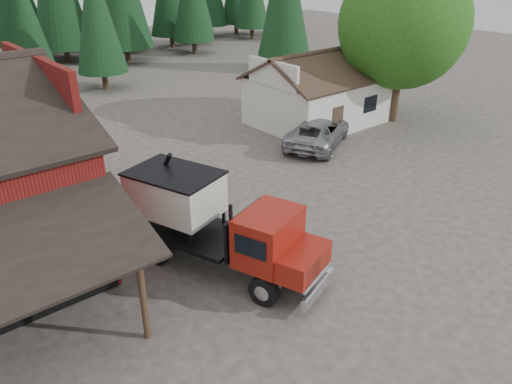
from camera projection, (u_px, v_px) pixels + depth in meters
ground at (329, 295)px, 16.55m from camera, size 120.00×120.00×0.00m
farmhouse at (319, 97)px, 32.25m from camera, size 8.60×6.42×4.65m
deciduous_tree at (403, 28)px, 30.61m from camera, size 8.00×8.00×10.20m
near_pine_b at (96, 13)px, 38.05m from camera, size 3.96×3.96×10.40m
feed_truck at (209, 221)px, 17.41m from camera, size 4.86×8.77×3.83m
silver_car at (318, 132)px, 28.76m from camera, size 6.41×5.08×1.62m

